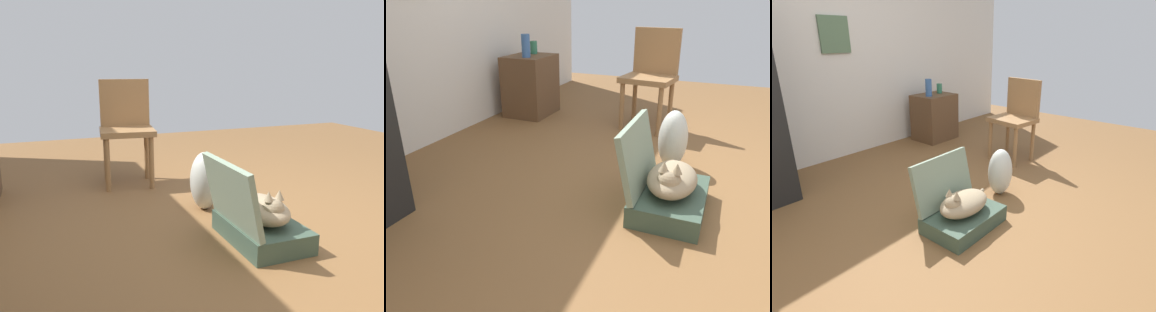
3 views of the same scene
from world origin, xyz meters
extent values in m
plane|color=brown|center=(0.00, 0.00, 0.00)|extent=(7.68, 7.68, 0.00)
cube|color=#384C3D|center=(-0.14, 0.07, 0.06)|extent=(0.59, 0.40, 0.13)
cube|color=gray|center=(-0.14, 0.29, 0.33)|extent=(0.59, 0.13, 0.40)
ellipsoid|color=#998466|center=(-0.14, 0.07, 0.20)|extent=(0.44, 0.28, 0.15)
sphere|color=#998466|center=(-0.26, 0.07, 0.25)|extent=(0.13, 0.13, 0.13)
cone|color=#998466|center=(-0.26, 0.04, 0.33)|extent=(0.06, 0.06, 0.06)
cone|color=#998466|center=(-0.26, 0.11, 0.33)|extent=(0.06, 0.06, 0.06)
cylinder|color=#998466|center=(0.06, 0.12, 0.17)|extent=(0.20, 0.03, 0.07)
ellipsoid|color=silver|center=(0.50, 0.18, 0.22)|extent=(0.24, 0.21, 0.43)
cylinder|color=olive|center=(1.18, 0.78, 0.23)|extent=(0.04, 0.04, 0.46)
cylinder|color=olive|center=(1.14, 0.41, 0.23)|extent=(0.04, 0.04, 0.46)
cylinder|color=olive|center=(1.50, 0.74, 0.23)|extent=(0.04, 0.04, 0.46)
cylinder|color=olive|center=(1.46, 0.37, 0.23)|extent=(0.04, 0.04, 0.46)
cube|color=olive|center=(1.32, 0.57, 0.48)|extent=(0.46, 0.51, 0.05)
cube|color=olive|center=(1.50, 0.55, 0.72)|extent=(0.10, 0.44, 0.42)
camera|label=1|loc=(-2.10, 1.29, 1.06)|focal=37.17mm
camera|label=2|loc=(-2.10, -0.16, 1.15)|focal=34.15mm
camera|label=3|loc=(-1.75, -1.27, 1.38)|focal=29.55mm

